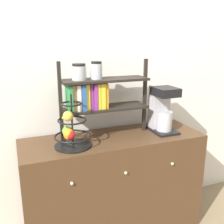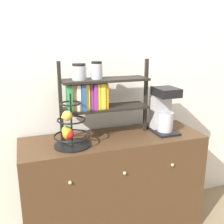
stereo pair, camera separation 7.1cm
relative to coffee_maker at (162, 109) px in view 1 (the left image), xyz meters
The scene contains 5 objects.
wall_back 0.58m from the coffee_maker, 147.81° to the left, with size 7.00×0.05×2.60m, color silver.
sideboard 0.73m from the coffee_maker, behind, with size 1.40×0.48×0.82m.
coffee_maker is the anchor object (origin of this frame).
fruit_stand 0.77m from the coffee_maker, behind, with size 0.26×0.26×0.37m.
shelf_hutch 0.58m from the coffee_maker, behind, with size 0.70×0.20×0.58m.
Camera 1 is at (-0.69, -1.52, 1.55)m, focal length 42.00 mm.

